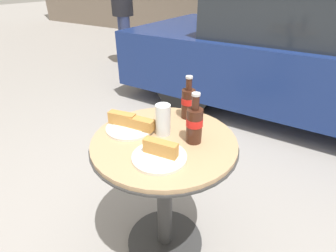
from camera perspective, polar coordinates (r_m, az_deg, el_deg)
ground_plane at (r=1.63m, az=-0.66°, el=-23.79°), size 30.00×30.00×0.00m
bistro_table at (r=1.27m, az=-0.79°, el=-10.41°), size 0.65×0.65×0.69m
cola_bottle_left at (r=1.09m, az=5.77°, el=0.57°), size 0.07×0.07×0.22m
cola_bottle_right at (r=1.29m, az=4.42°, el=5.28°), size 0.07×0.07×0.22m
drinking_glass at (r=1.16m, az=-1.09°, el=1.12°), size 0.07×0.07×0.14m
lunch_plate_near at (r=1.23m, az=-8.18°, el=0.35°), size 0.23×0.23×0.07m
lunch_plate_far at (r=1.03m, az=-1.81°, el=-6.06°), size 0.22×0.22×0.07m
pedestrian at (r=4.50m, az=-9.93°, el=24.34°), size 0.33×0.33×1.62m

